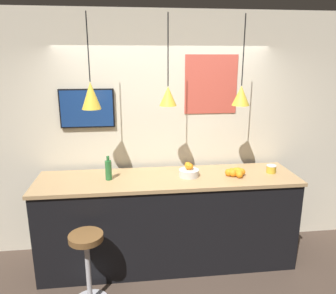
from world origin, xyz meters
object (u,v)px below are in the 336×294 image
(bar_stool, at_px, (87,258))
(juice_bottle, at_px, (108,170))
(fruit_bowl, at_px, (189,171))
(mounted_tv, at_px, (87,108))
(spread_jar, at_px, (271,169))

(bar_stool, relative_size, juice_bottle, 2.85)
(fruit_bowl, bearing_deg, juice_bottle, -179.72)
(juice_bottle, height_order, mounted_tv, mounted_tv)
(mounted_tv, bearing_deg, bar_stool, -87.73)
(fruit_bowl, height_order, spread_jar, fruit_bowl)
(juice_bottle, height_order, spread_jar, juice_bottle)
(mounted_tv, bearing_deg, juice_bottle, -60.50)
(bar_stool, xyz_separation_m, fruit_bowl, (1.09, 0.62, 0.62))
(bar_stool, xyz_separation_m, spread_jar, (2.06, 0.61, 0.61))
(juice_bottle, bearing_deg, spread_jar, -0.00)
(bar_stool, distance_m, mounted_tv, 1.65)
(spread_jar, relative_size, mounted_tv, 0.18)
(fruit_bowl, height_order, juice_bottle, juice_bottle)
(fruit_bowl, xyz_separation_m, mounted_tv, (-1.13, 0.42, 0.67))
(fruit_bowl, height_order, mounted_tv, mounted_tv)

